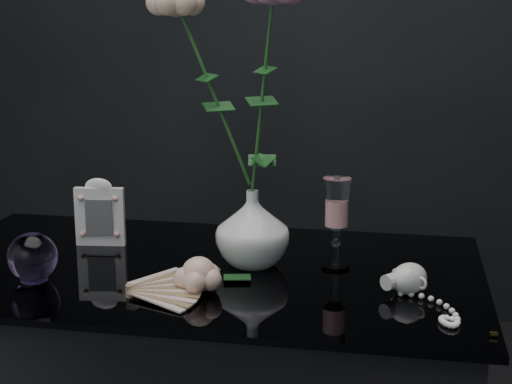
% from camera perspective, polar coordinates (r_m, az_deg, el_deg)
% --- Properties ---
extents(vase, '(0.17, 0.17, 0.14)m').
position_cam_1_polar(vase, '(1.46, -0.27, -2.66)').
color(vase, white).
rests_on(vase, table).
extents(wine_glass, '(0.05, 0.05, 0.17)m').
position_cam_1_polar(wine_glass, '(1.46, 5.86, -2.28)').
color(wine_glass, white).
rests_on(wine_glass, table).
extents(picture_frame, '(0.11, 0.09, 0.14)m').
position_cam_1_polar(picture_frame, '(1.62, -11.30, -1.42)').
color(picture_frame, white).
rests_on(picture_frame, table).
extents(paperweight, '(0.10, 0.10, 0.09)m').
position_cam_1_polar(paperweight, '(1.45, -15.95, -4.56)').
color(paperweight, '#9877C2').
rests_on(paperweight, table).
extents(paper_fan, '(0.25, 0.20, 0.03)m').
position_cam_1_polar(paper_fan, '(1.35, -9.16, -7.03)').
color(paper_fan, beige).
rests_on(paper_fan, table).
extents(loose_rose, '(0.19, 0.22, 0.06)m').
position_cam_1_polar(loose_rose, '(1.35, -4.19, -6.00)').
color(loose_rose, '#F8B9A0').
rests_on(loose_rose, table).
extents(pearl_jar, '(0.27, 0.27, 0.06)m').
position_cam_1_polar(pearl_jar, '(1.36, 11.08, -6.11)').
color(pearl_jar, white).
rests_on(pearl_jar, table).
extents(roses, '(0.26, 0.12, 0.46)m').
position_cam_1_polar(roses, '(1.41, -1.55, 8.86)').
color(roses, beige).
rests_on(roses, vase).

